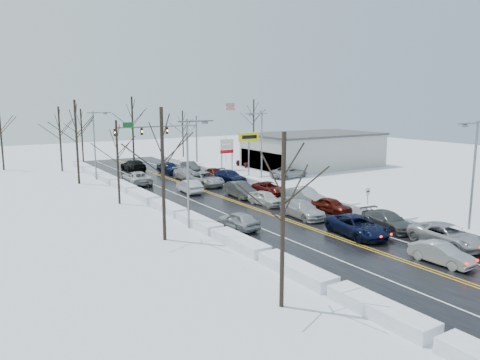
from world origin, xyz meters
TOP-DOWN VIEW (x-y plane):
  - ground at (0.00, 0.00)m, footprint 160.00×160.00m
  - road_surface at (0.00, 2.00)m, footprint 14.00×84.00m
  - snow_bank_left at (-7.60, 2.00)m, footprint 1.48×72.00m
  - snow_bank_right at (7.60, 2.00)m, footprint 1.48×72.00m
  - traffic_signal_mast at (3.45, 27.99)m, footprint 13.28×0.39m
  - tires_plus_sign at (10.50, 15.99)m, footprint 3.20×0.34m
  - used_vehicles_sign at (10.50, 22.00)m, footprint 2.20×0.22m
  - speed_limit_sign at (8.20, -8.00)m, footprint 0.55×0.09m
  - flagpole at (15.17, 30.00)m, footprint 1.87×1.20m
  - dealership_building at (23.98, 18.00)m, footprint 20.40×12.40m
  - streetlight_se at (8.30, -18.00)m, footprint 3.20×0.25m
  - streetlight_ne at (8.30, 10.00)m, footprint 3.20×0.25m
  - streetlight_sw at (-8.30, -4.00)m, footprint 3.20×0.25m
  - streetlight_nw at (-8.30, 24.00)m, footprint 3.20×0.25m
  - tree_left_a at (-11.00, -20.00)m, footprint 3.60×3.60m
  - tree_left_b at (-11.50, -6.00)m, footprint 4.00×4.00m
  - tree_left_c at (-10.50, 8.00)m, footprint 3.40×3.40m
  - tree_left_d at (-11.20, 22.00)m, footprint 4.20×4.20m
  - tree_left_e at (-10.80, 34.00)m, footprint 3.80×3.80m
  - tree_far_a at (-18.00, 40.00)m, footprint 4.00×4.00m
  - tree_far_b at (-6.00, 41.00)m, footprint 3.60×3.60m
  - tree_far_c at (2.00, 39.00)m, footprint 4.40×4.40m
  - tree_far_d at (12.00, 40.50)m, footprint 3.40×3.40m
  - tree_far_e at (28.00, 41.00)m, footprint 4.20×4.20m
  - queued_car_1 at (1.60, -20.44)m, footprint 1.66×4.21m
  - queued_car_2 at (1.63, -13.06)m, footprint 3.32×5.98m
  - queued_car_3 at (1.74, -6.28)m, footprint 2.40×5.27m
  - queued_car_4 at (1.78, -0.45)m, footprint 2.06×4.37m
  - queued_car_5 at (1.70, 4.27)m, footprint 2.03×5.10m
  - queued_car_6 at (1.58, 12.38)m, footprint 3.56×6.34m
  - queued_car_7 at (1.69, 17.62)m, footprint 2.23×5.19m
  - queued_car_8 at (1.76, 23.54)m, footprint 2.29×5.09m
  - queued_car_10 at (5.34, -18.32)m, footprint 2.96×5.84m
  - queued_car_11 at (5.12, -13.06)m, footprint 2.62×5.30m
  - queued_car_12 at (5.22, -6.32)m, footprint 2.18×4.32m
  - queued_car_13 at (5.37, -2.23)m, footprint 1.82×5.15m
  - queued_car_14 at (5.44, 3.99)m, footprint 2.35×4.84m
  - queued_car_15 at (5.40, 12.64)m, footprint 2.63×5.59m
  - queued_car_16 at (5.16, 16.12)m, footprint 2.23×4.53m
  - queued_car_17 at (5.42, 24.15)m, footprint 1.59×4.27m
  - oncoming_car_0 at (-1.91, 9.36)m, footprint 1.93×4.69m
  - oncoming_car_1 at (-5.18, 17.65)m, footprint 3.22×6.15m
  - oncoming_car_2 at (-1.75, 28.61)m, footprint 2.49×5.91m
  - oncoming_car_3 at (-5.11, -6.35)m, footprint 2.10×4.39m
  - parked_car_0 at (14.09, 11.44)m, footprint 5.74×3.18m
  - parked_car_1 at (16.88, 15.72)m, footprint 2.47×5.06m
  - parked_car_2 at (14.92, 23.40)m, footprint 2.30×4.83m

SIDE VIEW (x-z plane):
  - ground at x=0.00m, z-range 0.00..0.00m
  - snow_bank_left at x=-7.60m, z-range -0.36..0.36m
  - snow_bank_right at x=7.60m, z-range -0.36..0.36m
  - queued_car_1 at x=1.60m, z-range -0.68..0.68m
  - queued_car_2 at x=1.63m, z-range -0.79..0.79m
  - queued_car_3 at x=1.74m, z-range -0.75..0.75m
  - queued_car_4 at x=1.78m, z-range -0.72..0.72m
  - queued_car_5 at x=1.70m, z-range -0.82..0.82m
  - queued_car_6 at x=1.58m, z-range -0.84..0.84m
  - queued_car_7 at x=1.69m, z-range -0.74..0.74m
  - queued_car_8 at x=1.76m, z-range -0.85..0.85m
  - queued_car_10 at x=5.34m, z-range -0.79..0.79m
  - queued_car_11 at x=5.12m, z-range -0.74..0.74m
  - queued_car_12 at x=5.22m, z-range -0.71..0.71m
  - queued_car_13 at x=5.37m, z-range -0.85..0.85m
  - queued_car_14 at x=5.44m, z-range -0.66..0.66m
  - queued_car_15 at x=5.40m, z-range -0.79..0.79m
  - queued_car_16 at x=5.16m, z-range -0.74..0.74m
  - queued_car_17 at x=5.42m, z-range -0.70..0.70m
  - oncoming_car_0 at x=-1.91m, z-range -0.76..0.76m
  - oncoming_car_1 at x=-5.18m, z-range -0.83..0.83m
  - oncoming_car_2 at x=-1.75m, z-range -0.85..0.85m
  - oncoming_car_3 at x=-5.11m, z-range -0.72..0.72m
  - parked_car_0 at x=14.09m, z-range -0.76..0.76m
  - parked_car_1 at x=16.88m, z-range -0.71..0.71m
  - parked_car_2 at x=14.92m, z-range -0.80..0.80m
  - road_surface at x=0.00m, z-range 0.00..0.01m
  - speed_limit_sign at x=8.20m, z-range 0.46..2.81m
  - dealership_building at x=23.98m, z-range 0.01..5.31m
  - used_vehicles_sign at x=10.50m, z-range 0.99..5.64m
  - tires_plus_sign at x=10.50m, z-range 1.99..7.99m
  - streetlight_se at x=8.30m, z-range 0.81..9.81m
  - streetlight_ne at x=8.30m, z-range 0.81..9.81m
  - streetlight_sw at x=-8.30m, z-range 0.81..9.81m
  - streetlight_nw at x=-8.30m, z-range 0.81..9.81m
  - traffic_signal_mast at x=3.45m, z-range 1.48..9.48m
  - flagpole at x=15.17m, z-range 0.93..10.93m
  - tree_left_c at x=-10.50m, z-range 1.69..10.19m
  - tree_far_d at x=12.00m, z-range 1.69..10.19m
  - tree_left_a at x=-11.00m, z-range 1.79..10.79m
  - tree_far_b at x=-6.00m, z-range 1.79..10.79m
  - tree_left_e at x=-10.80m, z-range 1.89..11.39m
  - tree_left_b at x=-11.50m, z-range 1.99..11.99m
  - tree_far_a at x=-18.00m, z-range 1.99..11.99m
  - tree_left_d at x=-11.20m, z-range 2.08..12.58m
  - tree_far_e at x=28.00m, z-range 2.08..12.58m
  - tree_far_c at x=2.00m, z-range 2.18..13.18m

